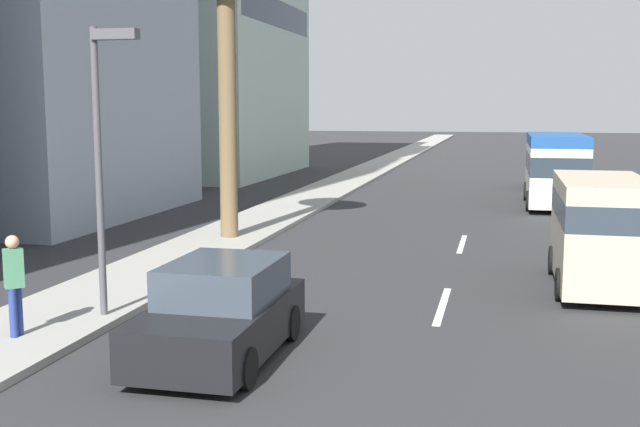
% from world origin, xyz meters
% --- Properties ---
extents(ground_plane, '(198.00, 198.00, 0.00)m').
position_xyz_m(ground_plane, '(31.50, 0.00, 0.00)').
color(ground_plane, '#2D2D30').
extents(sidewalk_right, '(162.00, 2.74, 0.15)m').
position_xyz_m(sidewalk_right, '(31.50, 7.38, 0.07)').
color(sidewalk_right, '#9E9B93').
rests_on(sidewalk_right, ground_plane).
extents(lane_stripe_mid, '(3.20, 0.16, 0.01)m').
position_xyz_m(lane_stripe_mid, '(13.86, 0.00, 0.01)').
color(lane_stripe_mid, silver).
rests_on(lane_stripe_mid, ground_plane).
extents(lane_stripe_far, '(3.20, 0.16, 0.01)m').
position_xyz_m(lane_stripe_far, '(21.61, 0.00, 0.01)').
color(lane_stripe_far, silver).
rests_on(lane_stripe_far, ground_plane).
extents(minibus_lead, '(6.52, 2.43, 3.05)m').
position_xyz_m(minibus_lead, '(31.84, -3.32, 1.67)').
color(minibus_lead, silver).
rests_on(minibus_lead, ground_plane).
extents(van_second, '(4.69, 2.08, 2.58)m').
position_xyz_m(van_second, '(16.31, -3.40, 1.47)').
color(van_second, beige).
rests_on(van_second, ground_plane).
extents(car_third, '(4.08, 1.95, 1.63)m').
position_xyz_m(car_third, '(9.55, 3.37, 0.77)').
color(car_third, black).
rests_on(car_third, ground_plane).
extents(car_fourth, '(4.11, 1.84, 1.53)m').
position_xyz_m(car_fourth, '(39.14, -3.25, 0.73)').
color(car_fourth, black).
rests_on(car_fourth, ground_plane).
extents(pedestrian_near_lamp, '(0.38, 0.38, 1.82)m').
position_xyz_m(pedestrian_near_lamp, '(9.40, 7.20, 1.17)').
color(pedestrian_near_lamp, navy).
rests_on(pedestrian_near_lamp, sidewalk_right).
extents(street_lamp, '(0.24, 0.97, 5.56)m').
position_xyz_m(street_lamp, '(11.08, 6.28, 3.67)').
color(street_lamp, '#4C4C51').
rests_on(street_lamp, sidewalk_right).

